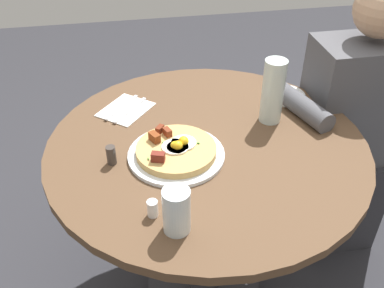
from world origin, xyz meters
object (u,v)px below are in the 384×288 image
object	(u,v)px
dining_table	(206,184)
knife	(130,110)
bread_plate	(284,95)
salt_shaker	(153,208)
breakfast_pizza	(176,149)
pepper_shaker	(111,155)
person_seated	(347,142)
water_bottle	(273,91)
pizza_plate	(176,155)
fork	(121,107)
water_glass	(177,211)

from	to	relation	value
dining_table	knife	distance (m)	0.36
bread_plate	salt_shaker	world-z (taller)	salt_shaker
dining_table	bread_plate	distance (m)	0.44
breakfast_pizza	pepper_shaker	distance (m)	0.19
person_seated	water_bottle	bearing A→B (deg)	15.02
pizza_plate	pepper_shaker	xyz separation A→B (m)	(0.19, -0.00, 0.02)
breakfast_pizza	fork	distance (m)	0.33
pepper_shaker	water_bottle	bearing A→B (deg)	-165.35
dining_table	pepper_shaker	size ratio (longest dim) A/B	17.08
water_bottle	water_glass	bearing A→B (deg)	48.25
pizza_plate	breakfast_pizza	size ratio (longest dim) A/B	1.21
dining_table	water_glass	bearing A→B (deg)	66.45
person_seated	salt_shaker	distance (m)	0.97
person_seated	pepper_shaker	distance (m)	0.97
water_glass	breakfast_pizza	bearing A→B (deg)	-98.06
pizza_plate	water_bottle	xyz separation A→B (m)	(-0.34, -0.14, 0.10)
bread_plate	fork	world-z (taller)	bread_plate
bread_plate	knife	size ratio (longest dim) A/B	0.83
knife	bread_plate	bearing A→B (deg)	130.00
fork	water_bottle	size ratio (longest dim) A/B	0.83
pizza_plate	dining_table	bearing A→B (deg)	-153.68
salt_shaker	pepper_shaker	size ratio (longest dim) A/B	0.80
water_bottle	salt_shaker	bearing A→B (deg)	40.43
knife	pizza_plate	bearing A→B (deg)	63.30
bread_plate	water_bottle	size ratio (longest dim) A/B	0.69
dining_table	pepper_shaker	world-z (taller)	pepper_shaker
fork	breakfast_pizza	bearing A→B (deg)	66.03
pepper_shaker	fork	bearing A→B (deg)	-98.14
fork	water_bottle	bearing A→B (deg)	111.79
knife	water_bottle	xyz separation A→B (m)	(-0.46, 0.13, 0.10)
person_seated	knife	size ratio (longest dim) A/B	6.31
pizza_plate	pepper_shaker	size ratio (longest dim) A/B	4.93
breakfast_pizza	bread_plate	bearing A→B (deg)	-147.90
person_seated	salt_shaker	xyz separation A→B (m)	(0.81, 0.47, 0.24)
salt_shaker	water_glass	bearing A→B (deg)	133.51
bread_plate	pepper_shaker	size ratio (longest dim) A/B	2.56
bread_plate	knife	distance (m)	0.56
bread_plate	pizza_plate	bearing A→B (deg)	32.28
knife	pepper_shaker	world-z (taller)	pepper_shaker
salt_shaker	water_bottle	bearing A→B (deg)	-139.57
person_seated	breakfast_pizza	size ratio (longest dim) A/B	4.75
bread_plate	fork	distance (m)	0.58
dining_table	salt_shaker	size ratio (longest dim) A/B	21.35
dining_table	water_bottle	distance (m)	0.37
dining_table	pepper_shaker	bearing A→B (deg)	9.44
water_bottle	salt_shaker	size ratio (longest dim) A/B	4.62
dining_table	water_glass	distance (m)	0.43
pizza_plate	knife	world-z (taller)	pizza_plate
dining_table	pepper_shaker	xyz separation A→B (m)	(0.29, 0.05, 0.20)
dining_table	breakfast_pizza	bearing A→B (deg)	25.53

